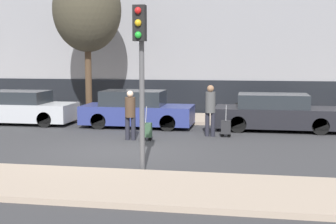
# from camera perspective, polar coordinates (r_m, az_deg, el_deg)

# --- Properties ---
(ground_plane) EXTENTS (80.00, 80.00, 0.00)m
(ground_plane) POSITION_cam_1_polar(r_m,az_deg,el_deg) (13.65, -6.49, -4.74)
(ground_plane) COLOR #38383A
(sidewalk_near) EXTENTS (28.00, 2.50, 0.12)m
(sidewalk_near) POSITION_cam_1_polar(r_m,az_deg,el_deg) (10.20, -12.58, -8.50)
(sidewalk_near) COLOR tan
(sidewalk_near) RESTS_ON ground_plane
(sidewalk_far) EXTENTS (28.00, 3.00, 0.12)m
(sidewalk_far) POSITION_cam_1_polar(r_m,az_deg,el_deg) (20.36, -0.87, -0.70)
(sidewalk_far) COLOR tan
(sidewalk_far) RESTS_ON ground_plane
(parked_car_0) EXTENTS (4.18, 1.74, 1.33)m
(parked_car_0) POSITION_cam_1_polar(r_m,az_deg,el_deg) (19.82, -17.39, 0.44)
(parked_car_0) COLOR #B7BABF
(parked_car_0) RESTS_ON ground_plane
(parked_car_1) EXTENTS (4.25, 1.75, 1.41)m
(parked_car_1) POSITION_cam_1_polar(r_m,az_deg,el_deg) (18.07, -3.86, 0.24)
(parked_car_1) COLOR navy
(parked_car_1) RESTS_ON ground_plane
(parked_car_2) EXTENTS (4.58, 1.79, 1.34)m
(parked_car_2) POSITION_cam_1_polar(r_m,az_deg,el_deg) (17.70, 13.08, -0.14)
(parked_car_2) COLOR black
(parked_car_2) RESTS_ON ground_plane
(pedestrian_left) EXTENTS (0.35, 0.34, 1.62)m
(pedestrian_left) POSITION_cam_1_polar(r_m,az_deg,el_deg) (15.24, -4.63, -0.02)
(pedestrian_left) COLOR #23232D
(pedestrian_left) RESTS_ON ground_plane
(trolley_left) EXTENTS (0.34, 0.29, 1.12)m
(trolley_left) POSITION_cam_1_polar(r_m,az_deg,el_deg) (15.17, -2.62, -2.21)
(trolley_left) COLOR #335138
(trolley_left) RESTS_ON ground_plane
(pedestrian_right) EXTENTS (0.35, 0.34, 1.76)m
(pedestrian_right) POSITION_cam_1_polar(r_m,az_deg,el_deg) (15.93, 5.18, 0.58)
(pedestrian_right) COLOR #23232D
(pedestrian_right) RESTS_ON ground_plane
(trolley_right) EXTENTS (0.34, 0.29, 1.11)m
(trolley_right) POSITION_cam_1_polar(r_m,az_deg,el_deg) (15.89, 7.07, -1.86)
(trolley_right) COLOR #262628
(trolley_right) RESTS_ON ground_plane
(traffic_light) EXTENTS (0.28, 0.47, 3.86)m
(traffic_light) POSITION_cam_1_polar(r_m,az_deg,el_deg) (10.75, -3.36, 6.94)
(traffic_light) COLOR #515154
(traffic_light) RESTS_ON ground_plane
(parked_bicycle) EXTENTS (1.77, 0.06, 0.96)m
(parked_bicycle) POSITION_cam_1_polar(r_m,az_deg,el_deg) (19.63, 10.33, 0.18)
(parked_bicycle) COLOR black
(parked_bicycle) RESTS_ON sidewalk_far
(bare_tree_near_crossing) EXTENTS (2.90, 2.90, 6.33)m
(bare_tree_near_crossing) POSITION_cam_1_polar(r_m,az_deg,el_deg) (20.59, -9.83, 12.09)
(bare_tree_near_crossing) COLOR #4C3826
(bare_tree_near_crossing) RESTS_ON sidewalk_far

